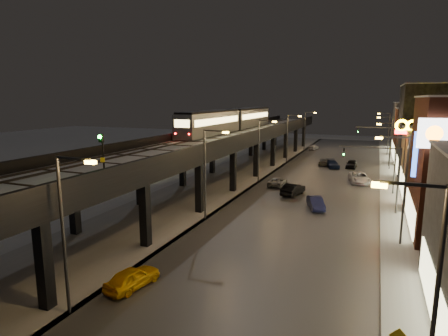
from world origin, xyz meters
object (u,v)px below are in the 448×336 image
(car_near_white, at_px, (293,190))
(car_mid_dark, at_px, (324,162))
(car_far_white, at_px, (314,147))
(subway_train, at_px, (232,120))
(car_onc_white, at_px, (332,164))
(car_mid_silver, at_px, (277,182))
(car_taxi, at_px, (132,278))
(rail_signal, at_px, (102,147))
(car_onc_dark, at_px, (359,178))
(car_onc_red, at_px, (351,164))
(sign_citgo, at_px, (432,152))
(car_onc_silver, at_px, (316,203))

(car_near_white, height_order, car_mid_dark, car_near_white)
(car_far_white, bearing_deg, subway_train, 82.42)
(car_mid_dark, bearing_deg, car_onc_white, 127.12)
(car_mid_silver, bearing_deg, car_taxi, 86.26)
(car_onc_white, bearing_deg, subway_train, -177.53)
(rail_signal, relative_size, car_onc_dark, 0.56)
(car_far_white, bearing_deg, car_near_white, 106.43)
(car_mid_dark, bearing_deg, car_mid_silver, 78.16)
(car_mid_silver, relative_size, car_onc_red, 1.07)
(subway_train, distance_m, car_onc_dark, 23.04)
(car_near_white, xyz_separation_m, car_onc_dark, (7.32, 10.44, 0.01))
(subway_train, distance_m, car_mid_dark, 18.62)
(rail_signal, distance_m, car_mid_dark, 50.42)
(car_taxi, relative_size, car_near_white, 0.87)
(car_near_white, distance_m, car_mid_dark, 23.49)
(car_near_white, distance_m, car_onc_dark, 12.75)
(car_far_white, height_order, sign_citgo, sign_citgo)
(car_near_white, xyz_separation_m, car_onc_red, (5.50, 22.45, -0.04))
(car_mid_silver, bearing_deg, car_onc_dark, -149.79)
(car_taxi, distance_m, car_near_white, 27.34)
(car_onc_dark, bearing_deg, car_onc_red, 87.61)
(car_onc_white, bearing_deg, car_mid_dark, 109.32)
(subway_train, xyz_separation_m, sign_citgo, (27.00, -29.04, -0.39))
(car_onc_silver, xyz_separation_m, car_onc_red, (1.95, 27.43, 0.04))
(car_onc_white, distance_m, car_onc_red, 3.29)
(car_onc_red, bearing_deg, car_mid_dark, 170.77)
(rail_signal, relative_size, car_mid_silver, 0.68)
(car_onc_silver, distance_m, car_onc_red, 27.50)
(car_onc_silver, distance_m, sign_citgo, 15.03)
(car_near_white, bearing_deg, subway_train, -35.99)
(car_onc_white, bearing_deg, car_onc_red, 1.36)
(car_taxi, distance_m, car_mid_dark, 50.71)
(rail_signal, relative_size, car_near_white, 0.67)
(car_taxi, xyz_separation_m, car_onc_red, (10.09, 49.40, 0.04))
(car_onc_white, xyz_separation_m, car_onc_red, (3.09, 1.12, 0.05))
(car_onc_silver, xyz_separation_m, sign_citgo, (9.52, -9.02, 7.33))
(car_near_white, xyz_separation_m, car_mid_dark, (0.74, 23.48, -0.12))
(car_near_white, bearing_deg, car_far_white, -73.17)
(car_onc_white, bearing_deg, car_onc_dark, -84.32)
(car_taxi, distance_m, sign_citgo, 23.09)
(rail_signal, bearing_deg, car_onc_dark, 67.60)
(car_taxi, bearing_deg, rail_signal, -14.87)
(subway_train, distance_m, car_mid_silver, 17.22)
(rail_signal, xyz_separation_m, car_near_white, (7.53, 25.59, -8.01))
(rail_signal, xyz_separation_m, car_taxi, (2.95, -1.36, -8.08))
(sign_citgo, bearing_deg, car_near_white, 133.02)
(subway_train, relative_size, car_taxi, 9.23)
(sign_citgo, bearing_deg, car_onc_dark, 103.24)
(rail_signal, bearing_deg, car_far_white, 87.36)
(sign_citgo, bearing_deg, car_far_white, 106.71)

